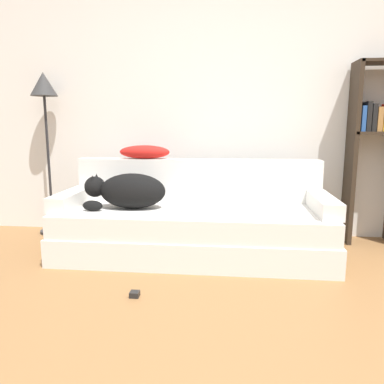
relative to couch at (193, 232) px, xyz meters
The scene contains 11 objects.
wall_back 1.38m from the couch, 71.37° to the left, with size 7.57×0.06×2.70m.
couch is the anchor object (origin of this frame).
couch_backrest 0.51m from the couch, 90.00° to the left, with size 2.10×0.15×0.36m.
couch_arm_left 1.03m from the couch, behind, with size 0.15×0.65×0.12m.
couch_arm_right 1.03m from the couch, ahead, with size 0.15×0.65×0.12m.
dog 0.62m from the couch, behind, with size 0.65×0.31×0.28m.
laptop 0.22m from the couch, 33.41° to the right, with size 0.35×0.29×0.02m.
throw_pillow 0.84m from the couch, 143.67° to the left, with size 0.45×0.15×0.12m.
bookshelf 1.76m from the couch, 18.74° to the left, with size 0.43×0.26×1.57m.
floor_lamp 1.84m from the couch, 160.88° to the left, with size 0.24×0.24×1.51m.
power_adapter 0.86m from the couch, 109.34° to the right, with size 0.06×0.06×0.03m.
Camera 1 is at (0.07, -1.20, 1.03)m, focal length 35.00 mm.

